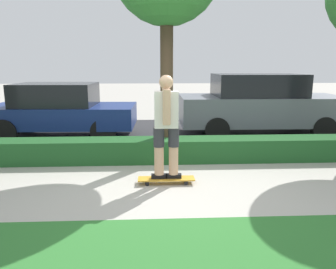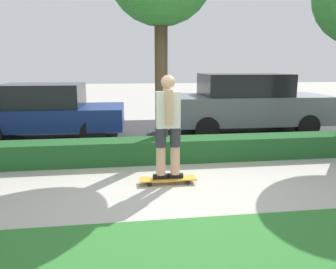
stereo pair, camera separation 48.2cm
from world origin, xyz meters
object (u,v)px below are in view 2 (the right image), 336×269
object	(u,v)px
skater_person	(168,125)
parked_car_middle	(246,103)
skateboard	(168,179)
parked_car_front	(46,111)

from	to	relation	value
skater_person	parked_car_middle	size ratio (longest dim) A/B	0.37
skateboard	parked_car_front	bearing A→B (deg)	126.01
skateboard	skater_person	bearing A→B (deg)	-63.43
parked_car_front	skateboard	bearing A→B (deg)	-52.14
parked_car_front	parked_car_middle	xyz separation A→B (m)	(5.46, 0.15, 0.11)
skateboard	parked_car_front	xyz separation A→B (m)	(-2.67, 3.68, 0.67)
parked_car_front	parked_car_middle	world-z (taller)	parked_car_middle
skater_person	parked_car_front	xyz separation A→B (m)	(-2.67, 3.68, -0.24)
skater_person	parked_car_middle	distance (m)	4.73
skateboard	parked_car_front	world-z (taller)	parked_car_front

